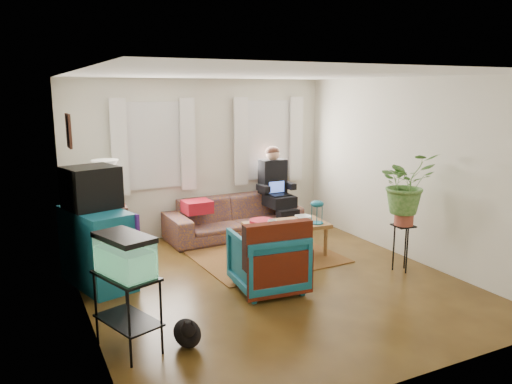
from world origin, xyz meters
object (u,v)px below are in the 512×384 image
dresser (97,248)px  armchair (268,257)px  sofa (234,211)px  plant_stand (402,248)px  aquarium_stand (128,312)px  side_table (109,230)px  coffee_table (286,239)px

dresser → armchair: (1.84, -1.08, -0.08)m
dresser → sofa: bearing=10.4°
dresser → plant_stand: dresser is taller
aquarium_stand → plant_stand: (3.78, 0.48, -0.05)m
armchair → dresser: bearing=-25.6°
armchair → side_table: bearing=-51.0°
side_table → coffee_table: 2.63m
dresser → aquarium_stand: (-0.01, -1.79, -0.11)m
dresser → coffee_table: (2.68, -0.06, -0.24)m
sofa → plant_stand: bearing=-62.8°
sofa → side_table: size_ratio=2.98×
side_table → plant_stand: size_ratio=1.17×
side_table → armchair: bearing=-55.8°
armchair → plant_stand: size_ratio=1.28×
sofa → dresser: (-2.39, -1.20, 0.05)m
coffee_table → dresser: bearing=-176.1°
armchair → aquarium_stand: bearing=25.8°
sofa → coffee_table: sofa is taller
coffee_table → plant_stand: plant_stand is taller
dresser → armchair: 2.13m
side_table → dresser: size_ratio=0.69×
aquarium_stand → coffee_table: (2.69, 1.73, -0.13)m
armchair → plant_stand: armchair is taller
side_table → aquarium_stand: bearing=-96.8°
sofa → coffee_table: size_ratio=1.88×
side_table → plant_stand: side_table is taller
side_table → armchair: armchair is taller
armchair → plant_stand: (1.93, -0.24, -0.09)m
side_table → plant_stand: (3.43, -2.44, -0.05)m
side_table → armchair: 2.67m
plant_stand → coffee_table: bearing=131.0°
side_table → aquarium_stand: 2.94m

